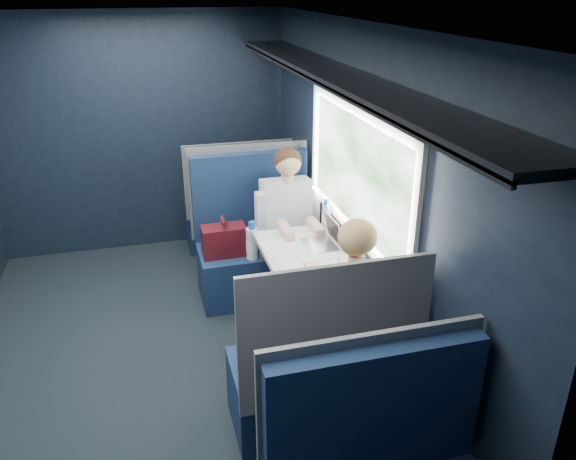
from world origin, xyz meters
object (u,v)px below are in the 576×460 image
object	(u,v)px
table	(306,265)
man	(289,220)
seat_bay_far	(319,372)
seat_row_front	(237,210)
cup	(326,222)
laptop	(326,237)
woman	(351,306)
seat_bay_near	(254,247)
bottle_small	(326,216)

from	to	relation	value
table	man	xyz separation A→B (m)	(0.07, 0.70, 0.06)
seat_bay_far	seat_row_front	bearing A→B (deg)	90.00
cup	laptop	bearing A→B (deg)	-109.01
seat_bay_far	woman	bearing A→B (deg)	33.82
laptop	seat_row_front	bearing A→B (deg)	102.55
seat_row_front	woman	size ratio (longest dim) A/B	0.88
seat_bay_near	seat_row_front	distance (m)	0.93
seat_bay_far	cup	world-z (taller)	seat_bay_far
seat_bay_near	bottle_small	bearing A→B (deg)	-42.92
man	seat_bay_near	bearing A→B (deg)	147.66
table	cup	xyz separation A→B (m)	(0.30, 0.43, 0.12)
bottle_small	man	bearing A→B (deg)	127.89
seat_bay_far	laptop	world-z (taller)	seat_bay_far
woman	laptop	xyz separation A→B (m)	(0.12, 0.83, 0.07)
seat_bay_far	woman	world-z (taller)	woman
woman	cup	world-z (taller)	woman
seat_bay_near	seat_row_front	world-z (taller)	seat_bay_near
table	seat_bay_near	bearing A→B (deg)	102.83
seat_bay_far	seat_row_front	world-z (taller)	seat_bay_far
table	bottle_small	world-z (taller)	bottle_small
seat_bay_near	seat_row_front	xyz separation A→B (m)	(0.01, 0.93, -0.01)
table	laptop	size ratio (longest dim) A/B	3.35
seat_row_front	man	size ratio (longest dim) A/B	0.88
man	woman	xyz separation A→B (m)	(0.00, -1.41, 0.01)
table	seat_bay_near	world-z (taller)	seat_bay_near
man	seat_bay_far	bearing A→B (deg)	-99.03
table	laptop	world-z (taller)	laptop
table	seat_bay_near	distance (m)	0.92
table	bottle_small	xyz separation A→B (m)	(0.29, 0.41, 0.18)
seat_row_front	bottle_small	world-z (taller)	seat_row_front
table	seat_row_front	bearing A→B (deg)	95.80
cup	seat_bay_near	bearing A→B (deg)	138.76
seat_bay_near	woman	xyz separation A→B (m)	(0.26, -1.57, 0.30)
bottle_small	cup	size ratio (longest dim) A/B	2.61
seat_bay_far	laptop	bearing A→B (deg)	69.48
table	man	distance (m)	0.70
man	bottle_small	xyz separation A→B (m)	(0.22, -0.28, 0.13)
table	laptop	bearing A→B (deg)	32.52
table	cup	world-z (taller)	cup
bottle_small	woman	bearing A→B (deg)	-101.18
seat_row_front	laptop	size ratio (longest dim) A/B	3.88
bottle_small	seat_row_front	bearing A→B (deg)	108.84
seat_bay_near	cup	world-z (taller)	seat_bay_near
man	woman	world-z (taller)	same
bottle_small	cup	xyz separation A→B (m)	(0.01, 0.02, -0.06)
table	seat_bay_near	size ratio (longest dim) A/B	0.79
bottle_small	laptop	bearing A→B (deg)	-108.64
seat_row_front	woman	xyz separation A→B (m)	(0.25, -2.50, 0.32)
table	seat_bay_far	world-z (taller)	seat_bay_far
seat_row_front	woman	distance (m)	2.54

